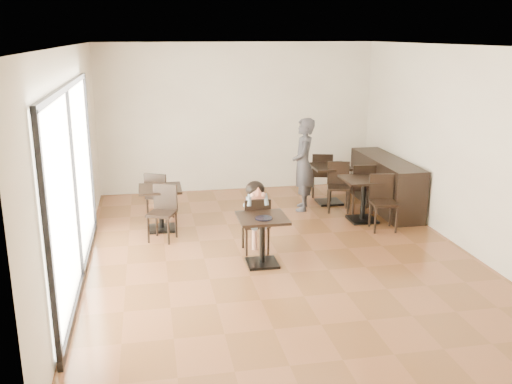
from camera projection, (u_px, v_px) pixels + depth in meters
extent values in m
cube|color=brown|center=(278.00, 253.00, 9.05)|extent=(6.00, 8.00, 0.01)
cube|color=white|center=(280.00, 46.00, 8.19)|extent=(6.00, 8.00, 0.01)
cube|color=white|center=(237.00, 118.00, 12.41)|extent=(6.00, 0.01, 3.20)
cube|color=white|center=(385.00, 250.00, 4.84)|extent=(6.00, 0.01, 3.20)
cube|color=white|center=(73.00, 163.00, 8.08)|extent=(0.01, 8.00, 3.20)
cube|color=white|center=(460.00, 147.00, 9.16)|extent=(0.01, 8.00, 3.20)
cube|color=white|center=(72.00, 185.00, 7.67)|extent=(0.04, 4.50, 2.60)
cylinder|color=black|center=(264.00, 218.00, 8.32)|extent=(0.26, 0.26, 0.02)
imported|color=#3C3C42|center=(303.00, 165.00, 11.09)|extent=(0.59, 0.75, 1.81)
cube|color=black|center=(386.00, 184.00, 11.29)|extent=(0.60, 2.40, 1.00)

